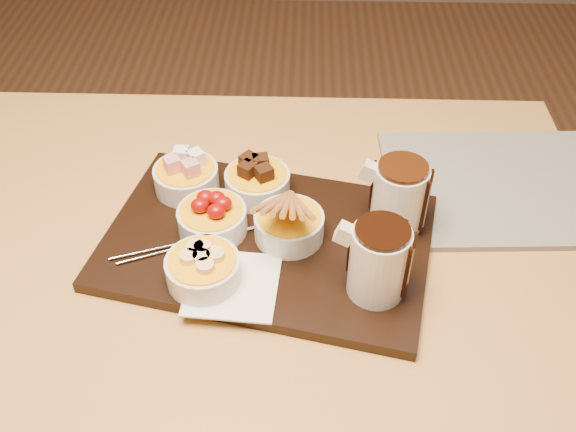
{
  "coord_description": "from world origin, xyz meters",
  "views": [
    {
      "loc": [
        0.15,
        -0.66,
        1.42
      ],
      "look_at": [
        0.13,
        -0.0,
        0.81
      ],
      "focal_mm": 40.0,
      "sensor_mm": 36.0,
      "label": 1
    }
  ],
  "objects_px": {
    "newspaper": "(498,186)",
    "pitcher_dark_chocolate": "(379,262)",
    "serving_board": "(267,241)",
    "pitcher_milk_chocolate": "(399,198)",
    "bowl_strawberries": "(212,220)",
    "dining_table": "(208,288)"
  },
  "relations": [
    {
      "from": "newspaper",
      "to": "pitcher_dark_chocolate",
      "type": "bearing_deg",
      "value": -134.96
    },
    {
      "from": "serving_board",
      "to": "pitcher_dark_chocolate",
      "type": "xyz_separation_m",
      "value": [
        0.15,
        -0.09,
        0.06
      ]
    },
    {
      "from": "serving_board",
      "to": "pitcher_milk_chocolate",
      "type": "relative_size",
      "value": 4.41
    },
    {
      "from": "serving_board",
      "to": "bowl_strawberries",
      "type": "height_order",
      "value": "bowl_strawberries"
    },
    {
      "from": "dining_table",
      "to": "serving_board",
      "type": "relative_size",
      "value": 2.61
    },
    {
      "from": "pitcher_dark_chocolate",
      "to": "pitcher_milk_chocolate",
      "type": "bearing_deg",
      "value": 85.6
    },
    {
      "from": "pitcher_dark_chocolate",
      "to": "pitcher_milk_chocolate",
      "type": "distance_m",
      "value": 0.13
    },
    {
      "from": "newspaper",
      "to": "pitcher_milk_chocolate",
      "type": "bearing_deg",
      "value": -150.68
    },
    {
      "from": "dining_table",
      "to": "pitcher_milk_chocolate",
      "type": "relative_size",
      "value": 11.51
    },
    {
      "from": "dining_table",
      "to": "newspaper",
      "type": "xyz_separation_m",
      "value": [
        0.46,
        0.14,
        0.1
      ]
    },
    {
      "from": "dining_table",
      "to": "pitcher_dark_chocolate",
      "type": "height_order",
      "value": "pitcher_dark_chocolate"
    },
    {
      "from": "bowl_strawberries",
      "to": "pitcher_milk_chocolate",
      "type": "xyz_separation_m",
      "value": [
        0.27,
        0.02,
        0.03
      ]
    },
    {
      "from": "bowl_strawberries",
      "to": "newspaper",
      "type": "height_order",
      "value": "bowl_strawberries"
    },
    {
      "from": "pitcher_milk_chocolate",
      "to": "dining_table",
      "type": "bearing_deg",
      "value": -161.52
    },
    {
      "from": "pitcher_dark_chocolate",
      "to": "pitcher_milk_chocolate",
      "type": "height_order",
      "value": "same"
    },
    {
      "from": "dining_table",
      "to": "serving_board",
      "type": "distance_m",
      "value": 0.14
    },
    {
      "from": "dining_table",
      "to": "pitcher_milk_chocolate",
      "type": "height_order",
      "value": "pitcher_milk_chocolate"
    },
    {
      "from": "serving_board",
      "to": "bowl_strawberries",
      "type": "relative_size",
      "value": 4.6
    },
    {
      "from": "serving_board",
      "to": "newspaper",
      "type": "distance_m",
      "value": 0.39
    },
    {
      "from": "bowl_strawberries",
      "to": "dining_table",
      "type": "bearing_deg",
      "value": -145.42
    },
    {
      "from": "serving_board",
      "to": "bowl_strawberries",
      "type": "distance_m",
      "value": 0.08
    },
    {
      "from": "dining_table",
      "to": "serving_board",
      "type": "height_order",
      "value": "serving_board"
    }
  ]
}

